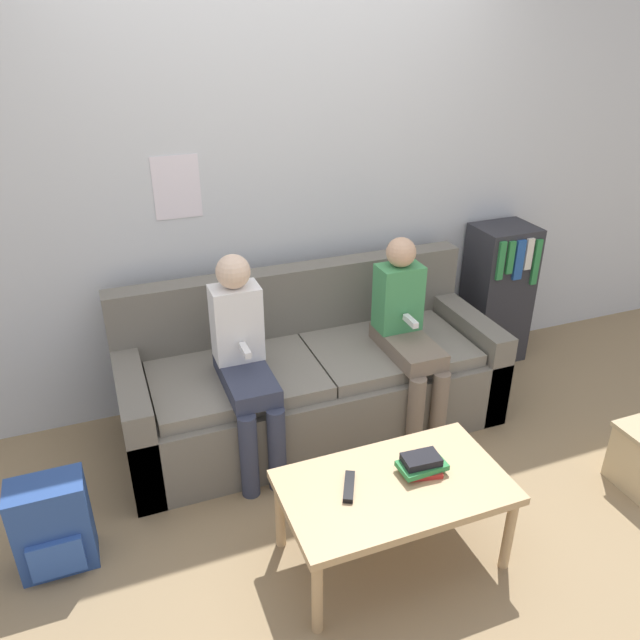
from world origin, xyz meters
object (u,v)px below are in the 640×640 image
Objects in this scene: person_left at (244,357)px; backpack at (53,526)px; person_right at (407,330)px; bookshelf at (497,293)px; coffee_table at (394,492)px; tv_remote at (349,487)px; couch at (311,379)px.

backpack is at bearing -157.37° from person_left.
person_left is 1.10m from backpack.
person_right reaches higher than bookshelf.
coffee_table is at bearing -137.07° from bookshelf.
person_left reaches higher than person_right.
person_left is 6.52× the size of tv_remote.
tv_remote is 2.06m from bookshelf.
person_right is at bearing 11.94° from backpack.
tv_remote is 1.25m from backpack.
coffee_table is at bearing -65.40° from person_left.
coffee_table is at bearing 14.60° from tv_remote.
coffee_table is (-0.02, -1.05, 0.08)m from couch.
couch is 12.12× the size of tv_remote.
backpack is (-1.37, -0.58, -0.07)m from couch.
coffee_table is 1.43m from backpack.
couch is at bearing 88.88° from coffee_table.
backpack is at bearing -162.81° from bookshelf.
tv_remote is at bearing -101.63° from couch.
person_left is 1.21× the size of bookshelf.
tv_remote is (-0.69, -0.82, -0.18)m from person_right.
person_left reaches higher than couch.
bookshelf is 2.11× the size of backpack.
person_right reaches higher than coffee_table.
person_left reaches higher than tv_remote.
couch is at bearing 105.06° from tv_remote.
couch is 4.74× the size of backpack.
couch is 1.86× the size of person_left.
couch is 2.20× the size of coffee_table.
tv_remote is 0.39× the size of backpack.
bookshelf is (1.43, 1.33, 0.10)m from coffee_table.
backpack is (-0.95, -0.40, -0.40)m from person_left.
couch reaches higher than coffee_table.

